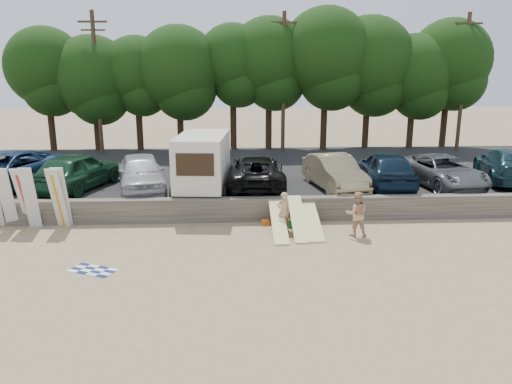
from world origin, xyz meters
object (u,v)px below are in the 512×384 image
at_px(beachgoer_a, 284,211).
at_px(beachgoer_b, 357,214).
at_px(car_3, 256,172).
at_px(car_4, 334,172).
at_px(car_1, 77,171).
at_px(car_6, 442,171).
at_px(car_5, 386,169).
at_px(car_0, 6,171).
at_px(car_2, 141,173).
at_px(cooler, 292,223).
at_px(car_7, 508,165).
at_px(box_trailer, 203,161).

bearing_deg(beachgoer_a, beachgoer_b, 147.46).
xyz_separation_m(car_3, car_4, (3.67, -0.34, 0.01)).
height_order(car_1, car_6, car_1).
bearing_deg(car_5, car_0, 2.45).
bearing_deg(car_3, car_0, 0.72).
height_order(car_2, car_6, car_2).
distance_m(car_1, cooler, 10.59).
distance_m(car_2, car_7, 17.99).
distance_m(car_3, beachgoer_a, 4.40).
bearing_deg(car_1, car_2, -170.07).
xyz_separation_m(car_6, beachgoer_b, (-5.40, -4.95, -0.56)).
bearing_deg(car_0, cooler, 4.76).
bearing_deg(cooler, car_1, 156.57).
bearing_deg(cooler, beachgoer_a, -134.28).
xyz_separation_m(car_0, car_6, (20.71, -0.49, -0.13)).
distance_m(box_trailer, car_4, 6.20).
distance_m(car_4, car_7, 8.99).
bearing_deg(beachgoer_b, car_6, -131.69).
relative_size(car_7, beachgoer_a, 3.64).
bearing_deg(beachgoer_b, car_2, -22.58).
distance_m(car_3, cooler, 4.25).
height_order(box_trailer, car_0, box_trailer).
bearing_deg(car_7, car_2, 17.89).
height_order(car_5, cooler, car_5).
bearing_deg(car_6, car_4, 173.42).
bearing_deg(car_1, car_4, -164.76).
height_order(car_3, car_6, car_3).
distance_m(car_2, car_6, 14.34).
distance_m(beachgoer_b, cooler, 2.71).
xyz_separation_m(car_0, car_3, (11.74, -0.40, -0.09)).
bearing_deg(box_trailer, car_0, 177.97).
distance_m(box_trailer, beachgoer_b, 7.51).
distance_m(box_trailer, car_1, 6.06).
xyz_separation_m(box_trailer, cooler, (3.74, -3.03, -2.03)).
relative_size(car_5, car_6, 0.97).
relative_size(car_2, car_7, 0.87).
height_order(car_1, car_7, car_1).
relative_size(car_0, beachgoer_b, 3.59).
bearing_deg(car_5, car_3, 3.16).
distance_m(car_3, car_5, 6.19).
distance_m(car_5, beachgoer_b, 5.64).
distance_m(box_trailer, car_7, 15.17).
bearing_deg(beachgoer_b, cooler, -21.73).
xyz_separation_m(car_7, cooler, (-11.34, -4.50, -1.37)).
xyz_separation_m(car_4, car_5, (2.52, 0.25, 0.08)).
distance_m(car_2, cooler, 7.67).
xyz_separation_m(box_trailer, car_0, (-9.26, 1.21, -0.62)).
xyz_separation_m(car_0, car_5, (17.93, -0.49, 0.01)).
bearing_deg(cooler, box_trailer, 140.18).
distance_m(car_5, car_7, 6.45).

